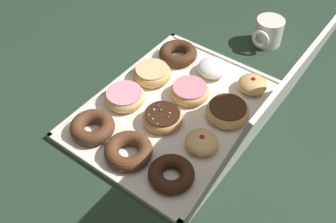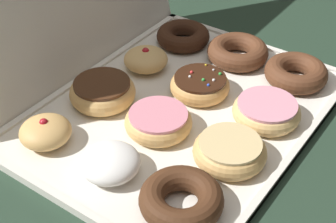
# 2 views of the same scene
# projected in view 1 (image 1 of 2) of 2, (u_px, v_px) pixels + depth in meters

# --- Properties ---
(ground_plane) EXTENTS (3.00, 3.00, 0.00)m
(ground_plane) POSITION_uv_depth(u_px,v_px,m) (176.00, 112.00, 1.11)
(ground_plane) COLOR #233828
(donut_box) EXTENTS (0.55, 0.42, 0.01)m
(donut_box) POSITION_uv_depth(u_px,v_px,m) (176.00, 111.00, 1.10)
(donut_box) COLOR silver
(donut_box) RESTS_ON ground
(box_lid_open) EXTENTS (0.55, 0.11, 0.41)m
(box_lid_open) POSITION_uv_depth(u_px,v_px,m) (278.00, 100.00, 0.85)
(box_lid_open) COLOR silver
(box_lid_open) RESTS_ON ground
(chocolate_cake_ring_donut_0) EXTENTS (0.12, 0.12, 0.04)m
(chocolate_cake_ring_donut_0) POSITION_uv_depth(u_px,v_px,m) (178.00, 53.00, 1.24)
(chocolate_cake_ring_donut_0) COLOR #472816
(chocolate_cake_ring_donut_0) RESTS_ON donut_box
(glazed_ring_donut_1) EXTENTS (0.11, 0.11, 0.04)m
(glazed_ring_donut_1) POSITION_uv_depth(u_px,v_px,m) (152.00, 73.00, 1.17)
(glazed_ring_donut_1) COLOR tan
(glazed_ring_donut_1) RESTS_ON donut_box
(pink_frosted_donut_2) EXTENTS (0.11, 0.11, 0.04)m
(pink_frosted_donut_2) POSITION_uv_depth(u_px,v_px,m) (125.00, 97.00, 1.11)
(pink_frosted_donut_2) COLOR #E5B770
(pink_frosted_donut_2) RESTS_ON donut_box
(chocolate_cake_ring_donut_3) EXTENTS (0.12, 0.12, 0.04)m
(chocolate_cake_ring_donut_3) POSITION_uv_depth(u_px,v_px,m) (92.00, 127.00, 1.03)
(chocolate_cake_ring_donut_3) COLOR #59331E
(chocolate_cake_ring_donut_3) RESTS_ON donut_box
(powdered_filled_donut_4) EXTENTS (0.09, 0.09, 0.04)m
(powdered_filled_donut_4) POSITION_uv_depth(u_px,v_px,m) (213.00, 68.00, 1.19)
(powdered_filled_donut_4) COLOR white
(powdered_filled_donut_4) RESTS_ON donut_box
(pink_frosted_donut_5) EXTENTS (0.11, 0.11, 0.03)m
(pink_frosted_donut_5) POSITION_uv_depth(u_px,v_px,m) (190.00, 91.00, 1.12)
(pink_frosted_donut_5) COLOR tan
(pink_frosted_donut_5) RESTS_ON donut_box
(sprinkle_donut_6) EXTENTS (0.11, 0.11, 0.04)m
(sprinkle_donut_6) POSITION_uv_depth(u_px,v_px,m) (164.00, 118.00, 1.05)
(sprinkle_donut_6) COLOR tan
(sprinkle_donut_6) RESTS_ON donut_box
(chocolate_cake_ring_donut_7) EXTENTS (0.12, 0.12, 0.04)m
(chocolate_cake_ring_donut_7) POSITION_uv_depth(u_px,v_px,m) (127.00, 150.00, 0.98)
(chocolate_cake_ring_donut_7) COLOR #59331E
(chocolate_cake_ring_donut_7) RESTS_ON donut_box
(jelly_filled_donut_8) EXTENTS (0.08, 0.08, 0.05)m
(jelly_filled_donut_8) POSITION_uv_depth(u_px,v_px,m) (252.00, 84.00, 1.14)
(jelly_filled_donut_8) COLOR tan
(jelly_filled_donut_8) RESTS_ON donut_box
(chocolate_frosted_donut_9) EXTENTS (0.12, 0.12, 0.04)m
(chocolate_frosted_donut_9) POSITION_uv_depth(u_px,v_px,m) (227.00, 111.00, 1.07)
(chocolate_frosted_donut_9) COLOR tan
(chocolate_frosted_donut_9) RESTS_ON donut_box
(jelly_filled_donut_10) EXTENTS (0.08, 0.08, 0.04)m
(jelly_filled_donut_10) POSITION_uv_depth(u_px,v_px,m) (202.00, 142.00, 0.99)
(jelly_filled_donut_10) COLOR #E5B770
(jelly_filled_donut_10) RESTS_ON donut_box
(chocolate_cake_ring_donut_11) EXTENTS (0.11, 0.11, 0.03)m
(chocolate_cake_ring_donut_11) POSITION_uv_depth(u_px,v_px,m) (171.00, 174.00, 0.93)
(chocolate_cake_ring_donut_11) COLOR #381E11
(chocolate_cake_ring_donut_11) RESTS_ON donut_box
(coffee_mug) EXTENTS (0.11, 0.09, 0.09)m
(coffee_mug) POSITION_uv_depth(u_px,v_px,m) (268.00, 31.00, 1.29)
(coffee_mug) COLOR white
(coffee_mug) RESTS_ON ground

